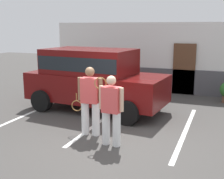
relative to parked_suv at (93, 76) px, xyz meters
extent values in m
plane|color=#423F3D|center=(1.59, -2.51, -1.15)|extent=(40.00, 40.00, 0.00)
cube|color=silver|center=(-1.77, -1.01, -1.14)|extent=(0.12, 4.40, 0.01)
cube|color=silver|center=(0.71, -1.01, -1.14)|extent=(0.12, 4.40, 0.01)
cube|color=silver|center=(3.20, -1.01, -1.14)|extent=(0.12, 4.40, 0.01)
cube|color=white|center=(1.59, 3.72, 0.33)|extent=(9.99, 0.30, 2.95)
cube|color=#4C4C51|center=(1.59, 3.52, -0.63)|extent=(8.39, 0.10, 1.03)
cube|color=brown|center=(2.48, 3.50, -0.10)|extent=(0.90, 0.06, 2.10)
cube|color=#590C0C|center=(0.11, -0.01, -0.35)|extent=(4.76, 2.32, 0.90)
cube|color=#590C0C|center=(-0.14, 0.01, 0.50)|extent=(3.05, 2.02, 0.80)
cube|color=black|center=(-0.14, 0.01, 0.48)|extent=(2.99, 2.03, 0.44)
cylinder|color=black|center=(1.74, 0.79, -0.79)|extent=(0.74, 0.33, 0.72)
cylinder|color=black|center=(1.56, -1.10, -0.79)|extent=(0.74, 0.33, 0.72)
cylinder|color=black|center=(-1.35, 1.08, -0.79)|extent=(0.74, 0.33, 0.72)
cylinder|color=black|center=(-1.52, -0.81, -0.79)|extent=(0.74, 0.33, 0.72)
cylinder|color=white|center=(1.06, -2.17, -0.71)|extent=(0.20, 0.20, 0.86)
cylinder|color=white|center=(0.77, -2.19, -0.71)|extent=(0.20, 0.20, 0.86)
cube|color=#E04C4C|center=(0.92, -2.18, 0.04)|extent=(0.46, 0.31, 0.64)
sphere|color=#8C6647|center=(0.92, -2.18, 0.52)|extent=(0.24, 0.24, 0.24)
cylinder|color=#8C6647|center=(1.19, -2.16, 0.07)|extent=(0.11, 0.11, 0.59)
cylinder|color=#8C6647|center=(0.64, -2.21, 0.07)|extent=(0.11, 0.11, 0.59)
torus|color=olive|center=(0.51, -2.17, -0.41)|extent=(0.37, 0.06, 0.37)
cylinder|color=olive|center=(0.51, -2.17, -0.18)|extent=(0.03, 0.03, 0.20)
cylinder|color=white|center=(1.81, -2.65, -0.74)|extent=(0.19, 0.19, 0.81)
cylinder|color=white|center=(1.54, -2.63, -0.74)|extent=(0.19, 0.19, 0.81)
cube|color=#E04C4C|center=(1.67, -2.64, -0.03)|extent=(0.43, 0.29, 0.60)
sphere|color=beige|center=(1.67, -2.64, 0.42)|extent=(0.22, 0.22, 0.22)
cylinder|color=beige|center=(1.93, -2.66, 0.00)|extent=(0.10, 0.10, 0.55)
cylinder|color=beige|center=(1.42, -2.62, 0.00)|extent=(0.10, 0.10, 0.55)
torus|color=olive|center=(1.37, -2.56, 0.32)|extent=(0.29, 0.09, 0.29)
cylinder|color=olive|center=(1.37, -2.56, 0.09)|extent=(0.03, 0.03, 0.20)
camera|label=1|loc=(4.08, -8.77, 1.62)|focal=47.17mm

